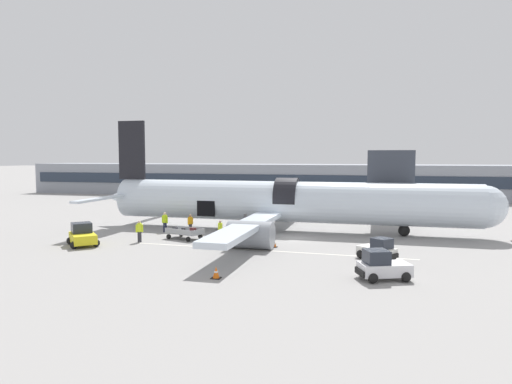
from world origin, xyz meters
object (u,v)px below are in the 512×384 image
at_px(ground_crew_loader_b, 190,223).
at_px(ground_crew_driver, 220,230).
at_px(airplane, 283,202).
at_px(baggage_tug_mid, 378,250).
at_px(baggage_tug_lead, 382,267).
at_px(ground_crew_loader_a, 165,222).
at_px(baggage_tug_rear, 82,236).
at_px(baggage_cart_loading, 185,233).
at_px(ground_crew_supervisor, 139,231).

height_order(ground_crew_loader_b, ground_crew_driver, ground_crew_loader_b).
relative_size(airplane, ground_crew_driver, 22.43).
xyz_separation_m(baggage_tug_mid, ground_crew_loader_b, (-16.09, 6.58, 0.25)).
xyz_separation_m(baggage_tug_lead, ground_crew_loader_b, (-16.30, 11.53, 0.17)).
height_order(airplane, ground_crew_loader_a, airplane).
distance_m(baggage_tug_mid, baggage_tug_rear, 21.84).
relative_size(baggage_tug_mid, baggage_cart_loading, 0.69).
relative_size(baggage_tug_mid, ground_crew_loader_a, 1.54).
distance_m(baggage_tug_rear, ground_crew_driver, 10.58).
bearing_deg(airplane, baggage_tug_lead, -59.58).
height_order(baggage_tug_lead, ground_crew_driver, baggage_tug_lead).
bearing_deg(ground_crew_loader_a, ground_crew_loader_b, 4.76).
bearing_deg(airplane, baggage_tug_rear, -142.08).
height_order(baggage_tug_lead, ground_crew_loader_b, same).
xyz_separation_m(baggage_cart_loading, ground_crew_driver, (2.96, 0.24, 0.38)).
bearing_deg(baggage_tug_rear, ground_crew_driver, 26.33).
relative_size(ground_crew_loader_b, ground_crew_supervisor, 0.96).
bearing_deg(baggage_cart_loading, baggage_tug_mid, -13.47).
bearing_deg(ground_crew_loader_b, ground_crew_loader_a, -175.24).
bearing_deg(baggage_tug_mid, baggage_tug_rear, -177.94).
relative_size(baggage_tug_lead, baggage_cart_loading, 0.79).
xyz_separation_m(baggage_tug_mid, ground_crew_supervisor, (-18.25, 1.47, 0.29)).
distance_m(ground_crew_loader_a, ground_crew_supervisor, 4.91).
relative_size(baggage_tug_rear, baggage_cart_loading, 0.82).
relative_size(baggage_cart_loading, ground_crew_driver, 2.44).
relative_size(baggage_tug_lead, ground_crew_driver, 1.94).
distance_m(airplane, ground_crew_supervisor, 12.95).
distance_m(baggage_tug_mid, ground_crew_supervisor, 18.31).
distance_m(baggage_tug_lead, baggage_tug_mid, 4.96).
height_order(airplane, baggage_cart_loading, airplane).
distance_m(baggage_tug_mid, ground_crew_loader_b, 17.38).
relative_size(ground_crew_loader_a, ground_crew_loader_b, 1.08).
bearing_deg(baggage_tug_rear, baggage_tug_lead, -10.72).
relative_size(ground_crew_loader_a, ground_crew_driver, 1.10).
relative_size(airplane, ground_crew_loader_a, 20.44).
bearing_deg(baggage_cart_loading, ground_crew_loader_a, 139.35).
xyz_separation_m(baggage_tug_mid, ground_crew_loader_a, (-18.46, 6.38, 0.32)).
xyz_separation_m(baggage_tug_mid, ground_crew_driver, (-12.35, 3.90, 0.24)).
bearing_deg(ground_crew_driver, baggage_tug_rear, -153.67).
bearing_deg(airplane, baggage_tug_mid, -49.13).
height_order(airplane, ground_crew_supervisor, airplane).
bearing_deg(ground_crew_loader_a, ground_crew_supervisor, -87.49).
bearing_deg(baggage_cart_loading, ground_crew_driver, 4.61).
distance_m(baggage_tug_lead, ground_crew_loader_a, 21.85).
distance_m(baggage_tug_rear, ground_crew_loader_a, 7.92).
bearing_deg(ground_crew_driver, baggage_cart_loading, -175.39).
bearing_deg(baggage_tug_lead, ground_crew_driver, 144.80).
bearing_deg(baggage_tug_lead, ground_crew_loader_b, 144.72).
bearing_deg(ground_crew_loader_b, baggage_tug_mid, -22.24).
height_order(baggage_tug_mid, ground_crew_loader_b, ground_crew_loader_b).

